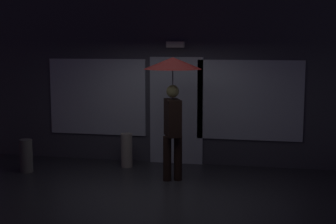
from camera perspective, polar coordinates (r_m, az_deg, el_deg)
ground_plane at (r=8.32m, az=-1.81°, el=-9.44°), size 18.00×18.00×0.00m
building_facade at (r=10.24m, az=1.12°, el=5.72°), size 8.07×0.48×4.22m
person_with_umbrella at (r=8.81m, az=0.54°, el=2.99°), size 1.04×1.04×2.24m
sidewalk_bollard at (r=10.02m, az=-4.78°, el=-4.41°), size 0.23×0.23×0.68m
sidewalk_bollard_2 at (r=9.98m, az=-16.01°, el=-4.87°), size 0.25×0.25×0.64m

